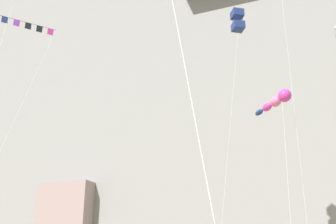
{
  "coord_description": "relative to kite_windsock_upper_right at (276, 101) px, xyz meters",
  "views": [
    {
      "loc": [
        10.59,
        3.4,
        3.12
      ],
      "look_at": [
        1.76,
        25.68,
        12.27
      ],
      "focal_mm": 43.65,
      "sensor_mm": 36.0,
      "label": 1
    }
  ],
  "objects": [
    {
      "name": "cliff_face",
      "position": [
        -7.79,
        34.0,
        19.15
      ],
      "size": [
        180.0,
        24.65,
        67.31
      ],
      "color": "gray",
      "rests_on": "ground"
    },
    {
      "name": "kite_windsock_upper_right",
      "position": [
        0.0,
        0.0,
        0.0
      ],
      "size": [
        3.43,
        7.74,
        14.97
      ],
      "color": "#CC3399",
      "rests_on": "ground"
    },
    {
      "name": "kite_banner_high_left",
      "position": [
        -12.18,
        -12.99,
        0.1
      ],
      "size": [
        2.05,
        5.2,
        16.46
      ],
      "color": "black",
      "rests_on": "ground"
    },
    {
      "name": "kite_box_mid_right",
      "position": [
        -3.34,
        5.1,
        10.87
      ],
      "size": [
        2.79,
        5.84,
        26.47
      ],
      "color": "navy",
      "rests_on": "ground"
    }
  ]
}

